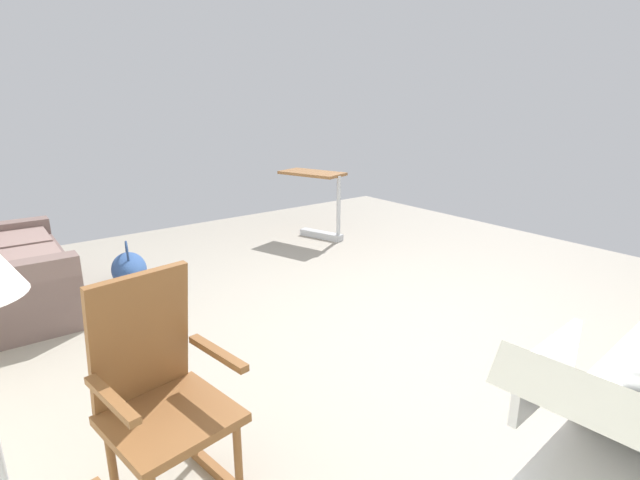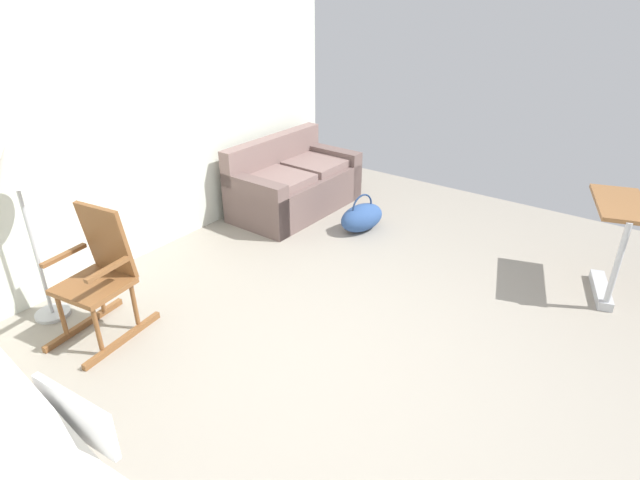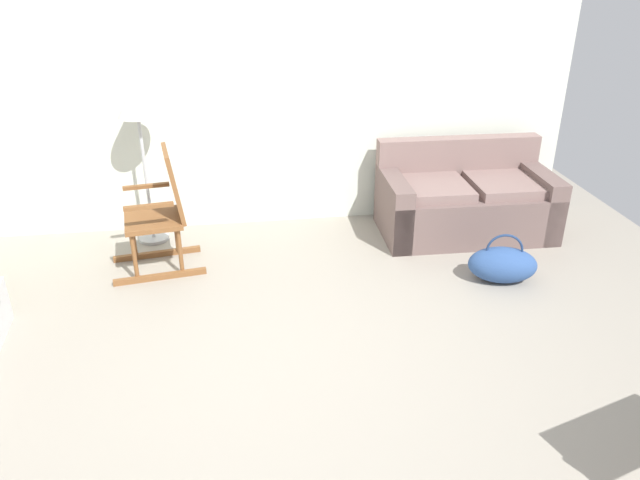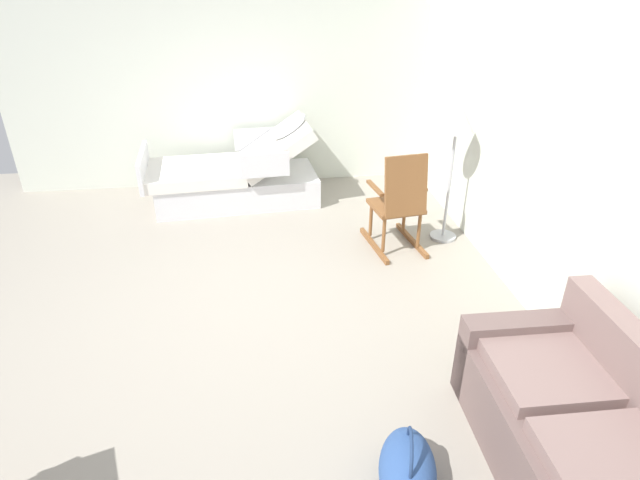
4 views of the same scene
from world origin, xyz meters
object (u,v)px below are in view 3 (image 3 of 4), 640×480
(rocking_chair, at_px, (162,213))
(floor_lamp, at_px, (137,111))
(couch, at_px, (465,202))
(duffel_bag, at_px, (502,264))

(rocking_chair, height_order, floor_lamp, floor_lamp)
(couch, bearing_deg, duffel_bag, -91.68)
(rocking_chair, height_order, duffel_bag, rocking_chair)
(couch, xyz_separation_m, duffel_bag, (-0.03, -0.99, -0.15))
(couch, distance_m, duffel_bag, 1.00)
(couch, height_order, rocking_chair, rocking_chair)
(rocking_chair, bearing_deg, duffel_bag, -13.58)
(couch, relative_size, floor_lamp, 1.09)
(rocking_chair, relative_size, duffel_bag, 1.69)
(rocking_chair, relative_size, floor_lamp, 0.71)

